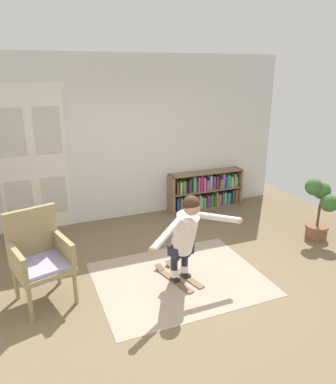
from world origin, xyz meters
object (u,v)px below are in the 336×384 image
at_px(potted_plant, 320,206).
at_px(wicker_chair, 40,255).
at_px(person_skier, 186,232).
at_px(bookshelf, 205,191).
at_px(skis_pair, 178,276).

bearing_deg(potted_plant, wicker_chair, -179.27).
height_order(potted_plant, person_skier, person_skier).
relative_size(wicker_chair, potted_plant, 1.11).
distance_m(wicker_chair, person_skier, 1.75).
distance_m(bookshelf, potted_plant, 2.20).
relative_size(bookshelf, potted_plant, 1.54).
bearing_deg(person_skier, potted_plant, 8.92).
bearing_deg(potted_plant, bookshelf, 118.55).
distance_m(bookshelf, wicker_chair, 3.79).
relative_size(wicker_chair, skis_pair, 1.40).
height_order(bookshelf, person_skier, person_skier).
bearing_deg(wicker_chair, bookshelf, 31.51).
height_order(bookshelf, skis_pair, bookshelf).
height_order(bookshelf, wicker_chair, wicker_chair).
bearing_deg(bookshelf, person_skier, -123.08).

